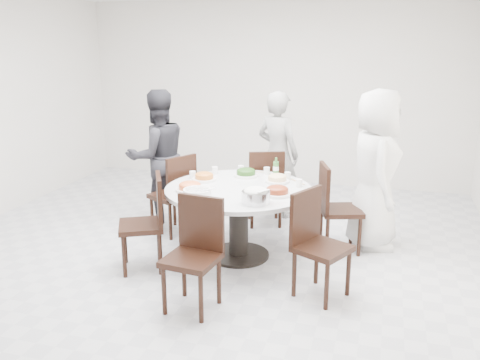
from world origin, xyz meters
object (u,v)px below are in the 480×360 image
(chair_se, at_px, (323,246))
(chair_sw, at_px, (141,223))
(diner_left, at_px, (158,157))
(beverage_bottle, at_px, (276,167))
(dining_table, at_px, (239,223))
(diner_middle, at_px, (278,154))
(soup_bowl, at_px, (197,193))
(chair_nw, at_px, (172,194))
(rice_bowl, at_px, (256,197))
(chair_s, at_px, (191,257))
(diner_right, at_px, (375,170))
(chair_ne, at_px, (341,208))
(chair_n, at_px, (265,187))

(chair_se, bearing_deg, chair_sw, 114.74)
(diner_left, height_order, beverage_bottle, diner_left)
(dining_table, xyz_separation_m, diner_middle, (0.10, 1.41, 0.43))
(soup_bowl, bearing_deg, dining_table, 55.80)
(chair_nw, distance_m, chair_se, 2.16)
(chair_nw, bearing_deg, rice_bowl, 81.90)
(chair_s, relative_size, beverage_bottle, 4.48)
(diner_middle, xyz_separation_m, beverage_bottle, (0.17, -0.87, 0.05))
(dining_table, height_order, diner_right, diner_right)
(diner_middle, relative_size, rice_bowl, 6.08)
(chair_ne, height_order, chair_sw, same)
(rice_bowl, bearing_deg, soup_bowl, 179.32)
(diner_left, bearing_deg, beverage_bottle, 124.66)
(diner_left, bearing_deg, chair_nw, 86.44)
(diner_middle, relative_size, beverage_bottle, 7.56)
(chair_ne, xyz_separation_m, beverage_bottle, (-0.73, 0.08, 0.38))
(diner_right, bearing_deg, diner_left, 76.77)
(chair_se, relative_size, diner_left, 0.58)
(chair_n, relative_size, diner_middle, 0.59)
(chair_sw, xyz_separation_m, beverage_bottle, (1.10, 1.10, 0.38))
(dining_table, relative_size, beverage_bottle, 7.07)
(chair_s, height_order, chair_se, same)
(chair_se, relative_size, soup_bowl, 3.51)
(diner_middle, bearing_deg, diner_right, 170.99)
(chair_sw, height_order, soup_bowl, chair_sw)
(chair_se, height_order, diner_left, diner_left)
(chair_s, height_order, diner_left, diner_left)
(chair_sw, bearing_deg, rice_bowl, 68.98)
(dining_table, distance_m, rice_bowl, 0.67)
(chair_se, bearing_deg, diner_left, 84.09)
(diner_right, xyz_separation_m, rice_bowl, (-1.03, -1.13, -0.06))
(chair_n, bearing_deg, diner_middle, -120.89)
(chair_s, bearing_deg, chair_ne, 62.87)
(chair_nw, xyz_separation_m, chair_sw, (0.11, -1.00, 0.00))
(rice_bowl, bearing_deg, chair_s, -116.63)
(chair_n, height_order, chair_nw, same)
(chair_nw, bearing_deg, diner_middle, 160.03)
(chair_n, bearing_deg, chair_s, 67.73)
(dining_table, relative_size, chair_se, 1.58)
(soup_bowl, bearing_deg, chair_ne, 34.57)
(chair_ne, distance_m, chair_s, 1.93)
(dining_table, xyz_separation_m, diner_left, (-1.27, 0.81, 0.44))
(diner_left, bearing_deg, rice_bowl, 96.00)
(diner_left, bearing_deg, chair_se, 101.58)
(chair_sw, relative_size, chair_se, 1.00)
(chair_sw, bearing_deg, chair_s, 24.75)
(chair_nw, bearing_deg, chair_s, 55.87)
(diner_right, bearing_deg, rice_bowl, 126.78)
(chair_ne, height_order, chair_n, same)
(diner_right, bearing_deg, chair_s, 132.19)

